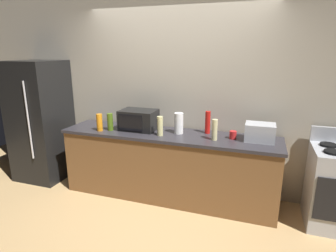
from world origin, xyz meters
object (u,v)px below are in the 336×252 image
Objects in this scene: bottle_olive_oil at (110,122)px; mug_red at (233,135)px; refrigerator at (41,121)px; bottle_dish_soap at (99,122)px; paper_towel_roll at (179,123)px; bottle_hot_sauce at (208,122)px; bottle_hand_soap at (215,130)px; bottle_vinegar at (160,126)px; microwave at (139,120)px; toaster_oven at (260,132)px.

mug_red is (1.60, 0.15, -0.07)m from bottle_olive_oil.
refrigerator is 2.87m from mug_red.
bottle_dish_soap is at bearing -172.88° from mug_red.
paper_towel_roll is at bearing 179.45° from mug_red.
paper_towel_roll is 0.93× the size of bottle_hot_sauce.
bottle_hand_soap reaches higher than bottle_dish_soap.
refrigerator reaches higher than bottle_hand_soap.
microwave is at bearing 156.38° from bottle_vinegar.
microwave is at bearing 1.70° from refrigerator.
paper_towel_roll reaches higher than mug_red.
paper_towel_roll is (-1.00, -0.01, 0.03)m from toaster_oven.
mug_red is (2.87, 0.04, 0.05)m from refrigerator.
mug_red is (-0.31, -0.02, -0.06)m from toaster_oven.
bottle_dish_soap is (-2.03, -0.23, 0.01)m from toaster_oven.
microwave is 0.56m from paper_towel_roll.
bottle_hand_soap is at bearing -6.82° from microwave.
bottle_hot_sauce is (2.53, 0.17, 0.15)m from refrigerator.
refrigerator is at bearing 175.20° from bottle_olive_oil.
bottle_hot_sauce is (-0.65, 0.11, 0.04)m from toaster_oven.
microwave is 1.78× the size of paper_towel_roll.
bottle_hand_soap is 0.25m from mug_red.
mug_red is at bearing 0.87° from refrigerator.
microwave reaches higher than mug_red.
bottle_olive_oil is at bearing -170.23° from paper_towel_roll.
paper_towel_roll reaches higher than bottle_dish_soap.
bottle_dish_soap is 0.90× the size of bottle_hand_soap.
refrigerator is 3.18m from toaster_oven.
mug_red is at bearing -0.20° from microwave.
bottle_olive_oil is at bearing -167.48° from bottle_hot_sauce.
bottle_hand_soap is 2.64× the size of mug_red.
bottle_olive_oil is (-0.72, 0.01, -0.01)m from bottle_vinegar.
bottle_vinegar is at bearing -140.16° from paper_towel_roll.
refrigerator is at bearing -176.07° from bottle_hot_sauce.
bottle_hand_soap is at bearing -62.19° from bottle_hot_sauce.
bottle_olive_oil is (-0.35, -0.15, -0.02)m from microwave.
microwave is 1.56m from toaster_oven.
bottle_dish_soap is at bearing -173.49° from toaster_oven.
toaster_oven is 1.26× the size of paper_towel_roll.
bottle_olive_oil is at bearing -174.64° from mug_red.
mug_red is (0.21, 0.12, -0.08)m from bottle_hand_soap.
bottle_dish_soap is 0.14m from bottle_olive_oil.
bottle_hand_soap is (1.52, 0.09, 0.01)m from bottle_dish_soap.
bottle_hand_soap reaches higher than bottle_olive_oil.
bottle_hand_soap is 1.10× the size of bottle_olive_oil.
bottle_dish_soap is 0.99× the size of bottle_olive_oil.
refrigerator is 5.29× the size of toaster_oven.
paper_towel_roll reaches higher than bottle_vinegar.
paper_towel_roll is at bearing 9.77° from bottle_olive_oil.
toaster_oven is 1.34× the size of bottle_hand_soap.
microwave is 0.40m from bottle_vinegar.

